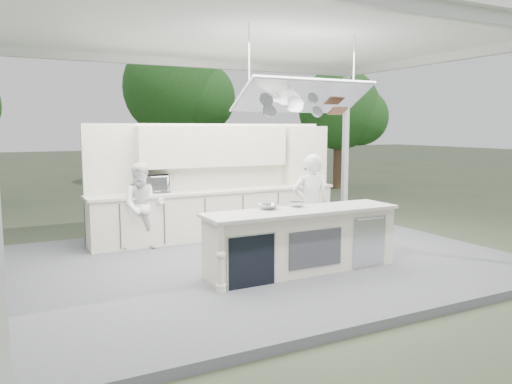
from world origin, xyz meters
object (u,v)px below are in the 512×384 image
demo_island (302,240)px  sous_chef (143,206)px  head_chef (311,206)px  back_counter (218,213)px

demo_island → sous_chef: 3.04m
demo_island → sous_chef: size_ratio=1.99×
demo_island → head_chef: size_ratio=1.79×
demo_island → back_counter: same height
back_counter → head_chef: (0.80, -2.12, 0.39)m
demo_island → back_counter: size_ratio=0.61×
back_counter → sous_chef: (-1.59, -0.35, 0.30)m
head_chef → sous_chef: bearing=-19.2°
head_chef → sous_chef: size_ratio=1.11×
head_chef → sous_chef: head_chef is taller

